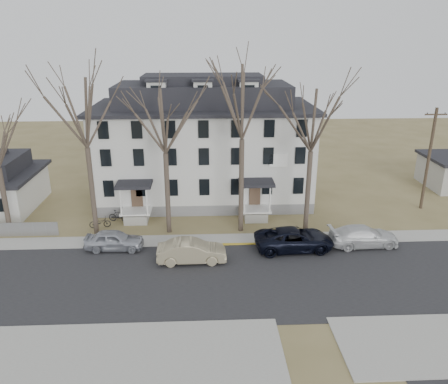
{
  "coord_description": "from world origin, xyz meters",
  "views": [
    {
      "loc": [
        -1.92,
        -23.55,
        15.61
      ],
      "look_at": [
        -0.44,
        9.0,
        3.75
      ],
      "focal_mm": 35.0,
      "sensor_mm": 36.0,
      "label": 1
    }
  ],
  "objects_px": {
    "boarding_house": "(204,145)",
    "tree_center": "(243,97)",
    "utility_pole_far": "(429,158)",
    "car_silver": "(114,240)",
    "bicycle_left": "(100,223)",
    "tree_mid_right": "(313,116)",
    "bicycle_right": "(119,216)",
    "car_navy": "(294,239)",
    "car_white": "(363,236)",
    "tree_mid_left": "(164,117)",
    "tree_far_left": "(83,108)",
    "car_tan": "(192,252)"
  },
  "relations": [
    {
      "from": "tree_far_left",
      "to": "car_navy",
      "type": "bearing_deg",
      "value": -12.89
    },
    {
      "from": "car_white",
      "to": "tree_far_left",
      "type": "bearing_deg",
      "value": 78.3
    },
    {
      "from": "tree_mid_left",
      "to": "bicycle_left",
      "type": "distance_m",
      "value": 10.94
    },
    {
      "from": "tree_mid_right",
      "to": "tree_mid_left",
      "type": "bearing_deg",
      "value": 180.0
    },
    {
      "from": "tree_mid_right",
      "to": "bicycle_right",
      "type": "distance_m",
      "value": 18.59
    },
    {
      "from": "car_white",
      "to": "tree_center",
      "type": "bearing_deg",
      "value": 67.72
    },
    {
      "from": "tree_mid_right",
      "to": "bicycle_right",
      "type": "xyz_separation_m",
      "value": [
        -16.07,
        2.25,
        -9.07
      ]
    },
    {
      "from": "boarding_house",
      "to": "bicycle_right",
      "type": "relative_size",
      "value": 11.68
    },
    {
      "from": "tree_mid_right",
      "to": "car_silver",
      "type": "relative_size",
      "value": 2.87
    },
    {
      "from": "car_white",
      "to": "bicycle_left",
      "type": "xyz_separation_m",
      "value": [
        -21.21,
        4.28,
        -0.32
      ]
    },
    {
      "from": "tree_mid_right",
      "to": "car_navy",
      "type": "height_order",
      "value": "tree_mid_right"
    },
    {
      "from": "tree_center",
      "to": "car_silver",
      "type": "xyz_separation_m",
      "value": [
        -9.93,
        -3.0,
        -10.33
      ]
    },
    {
      "from": "tree_far_left",
      "to": "car_tan",
      "type": "distance_m",
      "value": 13.5
    },
    {
      "from": "tree_mid_right",
      "to": "car_tan",
      "type": "relative_size",
      "value": 2.57
    },
    {
      "from": "utility_pole_far",
      "to": "bicycle_left",
      "type": "height_order",
      "value": "utility_pole_far"
    },
    {
      "from": "tree_mid_left",
      "to": "car_tan",
      "type": "relative_size",
      "value": 2.57
    },
    {
      "from": "tree_far_left",
      "to": "utility_pole_far",
      "type": "relative_size",
      "value": 1.44
    },
    {
      "from": "car_silver",
      "to": "car_white",
      "type": "height_order",
      "value": "car_white"
    },
    {
      "from": "car_navy",
      "to": "car_white",
      "type": "height_order",
      "value": "car_navy"
    },
    {
      "from": "tree_mid_right",
      "to": "car_silver",
      "type": "distance_m",
      "value": 18.04
    },
    {
      "from": "boarding_house",
      "to": "tree_mid_left",
      "type": "relative_size",
      "value": 1.63
    },
    {
      "from": "car_silver",
      "to": "utility_pole_far",
      "type": "bearing_deg",
      "value": -73.3
    },
    {
      "from": "car_tan",
      "to": "bicycle_right",
      "type": "distance_m",
      "value": 9.96
    },
    {
      "from": "tree_far_left",
      "to": "utility_pole_far",
      "type": "xyz_separation_m",
      "value": [
        29.5,
        4.2,
        -5.44
      ]
    },
    {
      "from": "car_silver",
      "to": "car_white",
      "type": "xyz_separation_m",
      "value": [
        19.22,
        -0.24,
        0.03
      ]
    },
    {
      "from": "tree_mid_left",
      "to": "tree_center",
      "type": "relative_size",
      "value": 0.87
    },
    {
      "from": "utility_pole_far",
      "to": "car_silver",
      "type": "distance_m",
      "value": 28.66
    },
    {
      "from": "tree_mid_right",
      "to": "car_navy",
      "type": "bearing_deg",
      "value": -115.3
    },
    {
      "from": "car_white",
      "to": "bicycle_left",
      "type": "distance_m",
      "value": 21.64
    },
    {
      "from": "car_silver",
      "to": "car_white",
      "type": "bearing_deg",
      "value": -88.72
    },
    {
      "from": "tree_far_left",
      "to": "tree_mid_right",
      "type": "height_order",
      "value": "tree_far_left"
    },
    {
      "from": "utility_pole_far",
      "to": "car_silver",
      "type": "xyz_separation_m",
      "value": [
        -27.43,
        -7.2,
        -4.15
      ]
    },
    {
      "from": "tree_mid_left",
      "to": "car_white",
      "type": "xyz_separation_m",
      "value": [
        15.29,
        -3.24,
        -8.82
      ]
    },
    {
      "from": "tree_mid_left",
      "to": "tree_mid_right",
      "type": "bearing_deg",
      "value": 0.0
    },
    {
      "from": "utility_pole_far",
      "to": "bicycle_right",
      "type": "distance_m",
      "value": 28.47
    },
    {
      "from": "boarding_house",
      "to": "tree_mid_left",
      "type": "bearing_deg",
      "value": -110.2
    },
    {
      "from": "boarding_house",
      "to": "tree_center",
      "type": "distance_m",
      "value": 10.39
    },
    {
      "from": "boarding_house",
      "to": "utility_pole_far",
      "type": "xyz_separation_m",
      "value": [
        20.5,
        -3.95,
        -0.47
      ]
    },
    {
      "from": "car_white",
      "to": "tree_mid_left",
      "type": "bearing_deg",
      "value": 74.98
    },
    {
      "from": "car_navy",
      "to": "bicycle_right",
      "type": "distance_m",
      "value": 15.51
    },
    {
      "from": "tree_far_left",
      "to": "tree_mid_left",
      "type": "bearing_deg",
      "value": 0.0
    },
    {
      "from": "tree_mid_right",
      "to": "bicycle_right",
      "type": "height_order",
      "value": "tree_mid_right"
    },
    {
      "from": "tree_center",
      "to": "bicycle_left",
      "type": "height_order",
      "value": "tree_center"
    },
    {
      "from": "tree_mid_left",
      "to": "bicycle_right",
      "type": "bearing_deg",
      "value": 153.76
    },
    {
      "from": "car_tan",
      "to": "car_white",
      "type": "height_order",
      "value": "car_tan"
    },
    {
      "from": "boarding_house",
      "to": "tree_far_left",
      "type": "distance_m",
      "value": 13.12
    },
    {
      "from": "boarding_house",
      "to": "utility_pole_far",
      "type": "relative_size",
      "value": 2.19
    },
    {
      "from": "car_tan",
      "to": "bicycle_right",
      "type": "bearing_deg",
      "value": 40.01
    },
    {
      "from": "tree_center",
      "to": "car_white",
      "type": "distance_m",
      "value": 14.25
    },
    {
      "from": "tree_center",
      "to": "bicycle_left",
      "type": "bearing_deg",
      "value": 175.03
    }
  ]
}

